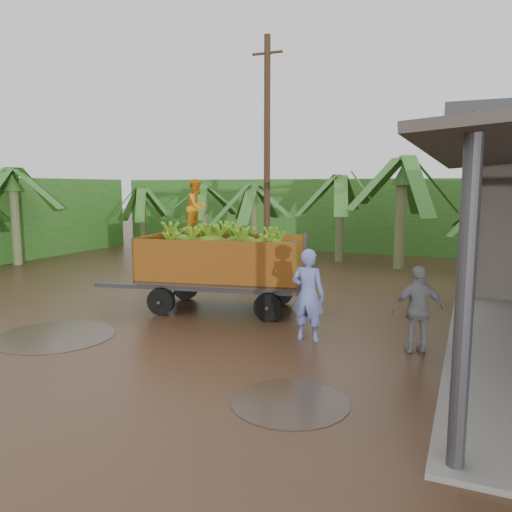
% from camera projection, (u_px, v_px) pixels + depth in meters
% --- Properties ---
extents(ground, '(100.00, 100.00, 0.00)m').
position_uv_depth(ground, '(206.00, 332.00, 11.16)').
color(ground, black).
rests_on(ground, ground).
extents(hedge_north, '(22.00, 3.00, 3.60)m').
position_uv_depth(hedge_north, '(321.00, 214.00, 26.23)').
color(hedge_north, '#2D661E').
rests_on(hedge_north, ground).
extents(banana_trailer, '(5.91, 2.77, 3.43)m').
position_uv_depth(banana_trailer, '(222.00, 262.00, 13.08)').
color(banana_trailer, '#BA6A1A').
rests_on(banana_trailer, ground).
extents(man_blue, '(0.74, 0.51, 1.96)m').
position_uv_depth(man_blue, '(308.00, 295.00, 10.46)').
color(man_blue, '#6D7CC6').
rests_on(man_blue, ground).
extents(man_grey, '(1.10, 0.81, 1.73)m').
position_uv_depth(man_grey, '(418.00, 310.00, 9.69)').
color(man_grey, slate).
rests_on(man_grey, ground).
extents(utility_pole, '(1.20, 0.24, 8.79)m').
position_uv_depth(utility_pole, '(267.00, 154.00, 18.95)').
color(utility_pole, '#47301E').
rests_on(utility_pole, ground).
extents(banana_plants, '(24.38, 20.81, 4.47)m').
position_uv_depth(banana_plants, '(183.00, 222.00, 18.77)').
color(banana_plants, '#2D661E').
rests_on(banana_plants, ground).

